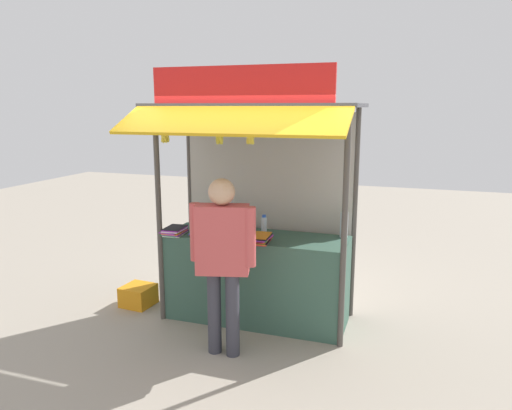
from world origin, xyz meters
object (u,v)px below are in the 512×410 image
object	(u,v)px
magazine_stack_left	(201,231)
plastic_crate	(138,295)
vendor_person	(223,251)
banana_bunch_leftmost	(165,136)
magazine_stack_right	(175,231)
magazine_stack_far_left	(261,239)
water_bottle_mid_left	(264,225)
banana_bunch_inner_left	(251,136)
banana_bunch_inner_right	(219,137)
water_bottle_front_left	(231,216)
magazine_stack_far_right	(236,234)
water_bottle_center	(344,224)
water_bottle_back_left	(205,217)

from	to	relation	value
magazine_stack_left	plastic_crate	size ratio (longest dim) A/B	0.81
vendor_person	banana_bunch_leftmost	bearing A→B (deg)	137.83
magazine_stack_right	magazine_stack_far_left	size ratio (longest dim) A/B	0.98
water_bottle_mid_left	banana_bunch_inner_left	size ratio (longest dim) A/B	0.85
banana_bunch_inner_right	plastic_crate	distance (m)	2.36
water_bottle_front_left	banana_bunch_leftmost	bearing A→B (deg)	-124.21
magazine_stack_right	plastic_crate	bearing A→B (deg)	167.43
magazine_stack_right	banana_bunch_inner_right	size ratio (longest dim) A/B	1.16
magazine_stack_far_right	plastic_crate	bearing A→B (deg)	-179.51
water_bottle_front_left	banana_bunch_inner_right	size ratio (longest dim) A/B	1.15
magazine_stack_far_right	water_bottle_center	bearing A→B (deg)	16.81
banana_bunch_inner_left	water_bottle_back_left	bearing A→B (deg)	142.69
water_bottle_center	plastic_crate	xyz separation A→B (m)	(-2.42, -0.36, -1.01)
magazine_stack_far_left	water_bottle_back_left	bearing A→B (deg)	154.48
water_bottle_center	magazine_stack_far_left	distance (m)	0.94
banana_bunch_inner_left	banana_bunch_leftmost	bearing A→B (deg)	-179.95
water_bottle_back_left	magazine_stack_right	size ratio (longest dim) A/B	0.88
magazine_stack_right	vendor_person	world-z (taller)	vendor_person
plastic_crate	banana_bunch_inner_right	bearing A→B (deg)	-15.17
banana_bunch_leftmost	vendor_person	distance (m)	1.38
magazine_stack_left	plastic_crate	bearing A→B (deg)	178.26
magazine_stack_far_right	banana_bunch_inner_right	size ratio (longest dim) A/B	1.04
vendor_person	plastic_crate	world-z (taller)	vendor_person
water_bottle_front_left	plastic_crate	size ratio (longest dim) A/B	0.89
water_bottle_mid_left	magazine_stack_left	size ratio (longest dim) A/B	0.80
banana_bunch_inner_left	plastic_crate	xyz separation A→B (m)	(-1.58, 0.34, -1.99)
water_bottle_back_left	banana_bunch_inner_right	xyz separation A→B (m)	(0.46, -0.60, 0.98)
water_bottle_front_left	water_bottle_center	world-z (taller)	water_bottle_front_left
water_bottle_mid_left	vendor_person	world-z (taller)	vendor_person
water_bottle_center	magazine_stack_right	size ratio (longest dim) A/B	0.99
magazine_stack_right	vendor_person	bearing A→B (deg)	-36.46
magazine_stack_right	banana_bunch_inner_left	size ratio (longest dim) A/B	1.20
water_bottle_mid_left	water_bottle_front_left	distance (m)	0.49
banana_bunch_inner_right	banana_bunch_inner_left	distance (m)	0.33
magazine_stack_far_right	plastic_crate	world-z (taller)	magazine_stack_far_right
magazine_stack_far_right	magazine_stack_right	bearing A→B (deg)	-167.86
banana_bunch_inner_right	vendor_person	xyz separation A→B (m)	(0.19, -0.41, -1.04)
water_bottle_front_left	magazine_stack_far_right	world-z (taller)	water_bottle_front_left
water_bottle_back_left	water_bottle_mid_left	xyz separation A→B (m)	(0.77, -0.09, -0.02)
magazine_stack_far_right	vendor_person	bearing A→B (deg)	-78.13
water_bottle_front_left	banana_bunch_leftmost	world-z (taller)	banana_bunch_leftmost
magazine_stack_far_left	banana_bunch_leftmost	size ratio (longest dim) A/B	1.18
water_bottle_mid_left	banana_bunch_leftmost	size ratio (longest dim) A/B	0.82
water_bottle_back_left	water_bottle_center	distance (m)	1.63
magazine_stack_far_left	banana_bunch_inner_left	distance (m)	1.10
magazine_stack_right	plastic_crate	size ratio (longest dim) A/B	0.90
water_bottle_center	plastic_crate	bearing A→B (deg)	-171.66
magazine_stack_right	water_bottle_back_left	bearing A→B (deg)	64.54
magazine_stack_far_left	banana_bunch_inner_right	world-z (taller)	banana_bunch_inner_right
magazine_stack_far_right	plastic_crate	distance (m)	1.56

